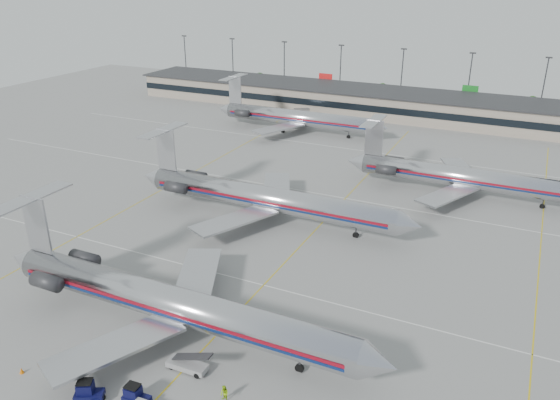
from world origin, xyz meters
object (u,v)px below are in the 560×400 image
Objects in this scene: jet_foreground at (168,301)px; tug_center at (135,396)px; jet_second_row at (263,197)px; belt_loader at (188,364)px.

jet_foreground is 18.81× the size of tug_center.
belt_loader is at bearing -74.71° from jet_second_row.
jet_foreground is 9.79× the size of belt_loader.
jet_second_row is 9.69× the size of belt_loader.
jet_foreground reaches higher than jet_second_row.
jet_second_row is 18.61× the size of tug_center.
jet_foreground reaches higher than belt_loader.
belt_loader is at bearing -39.71° from jet_foreground.
jet_foreground is 29.42m from jet_second_row.
jet_foreground is 11.04m from tug_center.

